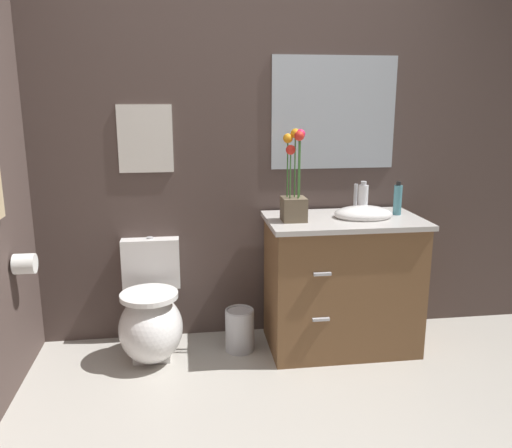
# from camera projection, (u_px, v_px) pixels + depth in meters

# --- Properties ---
(wall_back) EXTENTS (4.14, 0.05, 2.50)m
(wall_back) POSITION_uv_depth(u_px,v_px,m) (278.00, 145.00, 3.33)
(wall_back) COLOR #4C3D38
(wall_back) RESTS_ON ground_plane
(toilet) EXTENTS (0.38, 0.59, 0.69)m
(toilet) POSITION_uv_depth(u_px,v_px,m) (151.00, 318.00, 3.17)
(toilet) COLOR white
(toilet) RESTS_ON ground_plane
(vanity_cabinet) EXTENTS (0.94, 0.56, 1.02)m
(vanity_cabinet) POSITION_uv_depth(u_px,v_px,m) (342.00, 281.00, 3.26)
(vanity_cabinet) COLOR brown
(vanity_cabinet) RESTS_ON ground_plane
(flower_vase) EXTENTS (0.14, 0.14, 0.54)m
(flower_vase) POSITION_uv_depth(u_px,v_px,m) (294.00, 192.00, 3.05)
(flower_vase) COLOR brown
(flower_vase) RESTS_ON vanity_cabinet
(soap_bottle) EXTENTS (0.06, 0.06, 0.21)m
(soap_bottle) POSITION_uv_depth(u_px,v_px,m) (363.00, 200.00, 3.22)
(soap_bottle) COLOR white
(soap_bottle) RESTS_ON vanity_cabinet
(lotion_bottle) EXTENTS (0.05, 0.05, 0.21)m
(lotion_bottle) POSITION_uv_depth(u_px,v_px,m) (398.00, 199.00, 3.23)
(lotion_bottle) COLOR teal
(lotion_bottle) RESTS_ON vanity_cabinet
(trash_bin) EXTENTS (0.18, 0.18, 0.27)m
(trash_bin) POSITION_uv_depth(u_px,v_px,m) (240.00, 329.00, 3.26)
(trash_bin) COLOR #B7B7BC
(trash_bin) RESTS_ON ground_plane
(wall_poster) EXTENTS (0.33, 0.01, 0.41)m
(wall_poster) POSITION_uv_depth(u_px,v_px,m) (145.00, 139.00, 3.18)
(wall_poster) COLOR silver
(wall_mirror) EXTENTS (0.80, 0.01, 0.70)m
(wall_mirror) POSITION_uv_depth(u_px,v_px,m) (334.00, 113.00, 3.30)
(wall_mirror) COLOR #B2BCC6
(toilet_paper_roll) EXTENTS (0.11, 0.11, 0.11)m
(toilet_paper_roll) POSITION_uv_depth(u_px,v_px,m) (25.00, 264.00, 2.79)
(toilet_paper_roll) COLOR white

